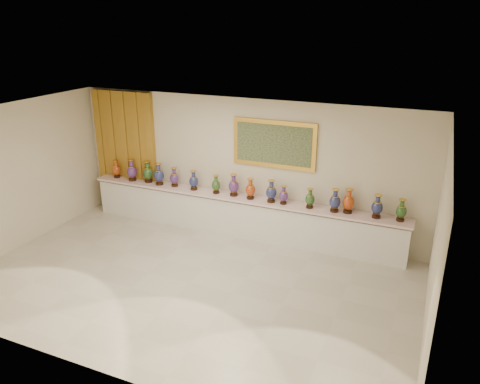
# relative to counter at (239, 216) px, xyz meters

# --- Properties ---
(ground) EXTENTS (8.00, 8.00, 0.00)m
(ground) POSITION_rel_counter_xyz_m (0.00, -2.27, -0.44)
(ground) COLOR beige
(ground) RESTS_ON ground
(room) EXTENTS (8.00, 8.00, 8.00)m
(room) POSITION_rel_counter_xyz_m (-2.43, 0.17, 1.16)
(room) COLOR beige
(room) RESTS_ON ground
(counter) EXTENTS (7.28, 0.48, 0.90)m
(counter) POSITION_rel_counter_xyz_m (0.00, 0.00, 0.00)
(counter) COLOR white
(counter) RESTS_ON ground
(vase_0) EXTENTS (0.26, 0.26, 0.44)m
(vase_0) POSITION_rel_counter_xyz_m (-3.23, -0.00, 0.66)
(vase_0) COLOR black
(vase_0) RESTS_ON counter
(vase_1) EXTENTS (0.31, 0.31, 0.52)m
(vase_1) POSITION_rel_counter_xyz_m (-2.75, -0.04, 0.70)
(vase_1) COLOR black
(vase_1) RESTS_ON counter
(vase_2) EXTENTS (0.27, 0.27, 0.51)m
(vase_2) POSITION_rel_counter_xyz_m (-2.34, 0.01, 0.69)
(vase_2) COLOR black
(vase_2) RESTS_ON counter
(vase_3) EXTENTS (0.27, 0.27, 0.51)m
(vase_3) POSITION_rel_counter_xyz_m (-2.00, -0.04, 0.69)
(vase_3) COLOR black
(vase_3) RESTS_ON counter
(vase_4) EXTENTS (0.27, 0.27, 0.45)m
(vase_4) POSITION_rel_counter_xyz_m (-1.62, 0.01, 0.66)
(vase_4) COLOR black
(vase_4) RESTS_ON counter
(vase_5) EXTENTS (0.27, 0.27, 0.45)m
(vase_5) POSITION_rel_counter_xyz_m (-1.10, -0.02, 0.66)
(vase_5) COLOR black
(vase_5) RESTS_ON counter
(vase_6) EXTENTS (0.23, 0.23, 0.42)m
(vase_6) POSITION_rel_counter_xyz_m (-0.53, -0.03, 0.65)
(vase_6) COLOR black
(vase_6) RESTS_ON counter
(vase_7) EXTENTS (0.27, 0.27, 0.49)m
(vase_7) POSITION_rel_counter_xyz_m (-0.12, -0.01, 0.68)
(vase_7) COLOR black
(vase_7) RESTS_ON counter
(vase_8) EXTENTS (0.28, 0.28, 0.45)m
(vase_8) POSITION_rel_counter_xyz_m (0.29, -0.04, 0.67)
(vase_8) COLOR black
(vase_8) RESTS_ON counter
(vase_9) EXTENTS (0.29, 0.29, 0.48)m
(vase_9) POSITION_rel_counter_xyz_m (0.76, -0.04, 0.68)
(vase_9) COLOR black
(vase_9) RESTS_ON counter
(vase_10) EXTENTS (0.23, 0.23, 0.40)m
(vase_10) POSITION_rel_counter_xyz_m (1.03, -0.04, 0.64)
(vase_10) COLOR black
(vase_10) RESTS_ON counter
(vase_11) EXTENTS (0.25, 0.25, 0.42)m
(vase_11) POSITION_rel_counter_xyz_m (1.59, -0.04, 0.65)
(vase_11) COLOR black
(vase_11) RESTS_ON counter
(vase_12) EXTENTS (0.29, 0.29, 0.48)m
(vase_12) POSITION_rel_counter_xyz_m (2.10, -0.03, 0.68)
(vase_12) COLOR black
(vase_12) RESTS_ON counter
(vase_13) EXTENTS (0.26, 0.26, 0.50)m
(vase_13) POSITION_rel_counter_xyz_m (2.36, 0.01, 0.69)
(vase_13) COLOR black
(vase_13) RESTS_ON counter
(vase_14) EXTENTS (0.28, 0.28, 0.47)m
(vase_14) POSITION_rel_counter_xyz_m (2.92, -0.01, 0.68)
(vase_14) COLOR black
(vase_14) RESTS_ON counter
(vase_15) EXTENTS (0.27, 0.27, 0.44)m
(vase_15) POSITION_rel_counter_xyz_m (3.36, 0.01, 0.66)
(vase_15) COLOR black
(vase_15) RESTS_ON counter
(label_card) EXTENTS (0.10, 0.06, 0.00)m
(label_card) POSITION_rel_counter_xyz_m (-2.50, -0.14, 0.47)
(label_card) COLOR white
(label_card) RESTS_ON counter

